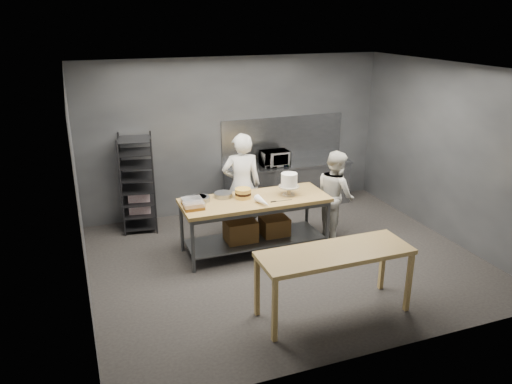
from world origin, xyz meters
The scene contains 16 objects.
ground centered at (0.00, 0.00, 0.00)m, with size 6.00×6.00×0.00m, color black.
back_wall centered at (0.00, 2.50, 1.50)m, with size 6.00×0.04×3.00m, color #4C4F54.
work_table centered at (-0.33, 0.52, 0.57)m, with size 2.40×0.90×0.92m.
near_counter centered at (-0.02, -1.58, 0.81)m, with size 2.00×0.70×0.90m.
back_counter centered at (1.00, 2.18, 0.45)m, with size 2.60×0.60×0.90m.
splashback_panel centered at (1.00, 2.48, 1.35)m, with size 2.60×0.02×0.90m, color slate.
speed_rack centered at (-1.99, 2.10, 0.86)m, with size 0.69×0.73×1.75m.
chef_behind centered at (-0.34, 1.18, 0.93)m, with size 0.68×0.44×1.86m, color white.
chef_right centered at (1.17, 0.56, 0.78)m, with size 0.76×0.59×1.56m, color silver.
microwave centered at (0.69, 2.18, 1.05)m, with size 0.54×0.37×0.30m, color black.
frosted_cake_stand centered at (0.25, 0.48, 1.16)m, with size 0.34×0.34×0.37m.
layer_cake centered at (-0.51, 0.61, 1.00)m, with size 0.26×0.26×0.16m.
cake_pans centered at (-1.12, 0.73, 0.96)m, with size 0.85×0.35×0.07m.
piping_bag centered at (-0.33, 0.19, 0.98)m, with size 0.12×0.12×0.38m, color white.
offset_spatula centered at (-0.03, 0.26, 0.93)m, with size 0.36×0.02×0.02m.
pastry_clamshells centered at (-1.37, 0.50, 0.98)m, with size 0.32×0.43×0.11m.
Camera 1 is at (-2.95, -6.56, 3.73)m, focal length 35.00 mm.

